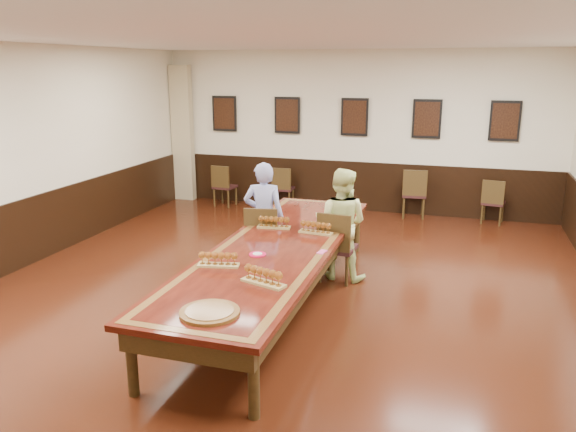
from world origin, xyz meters
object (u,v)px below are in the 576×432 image
(spare_chair_c, at_px, (414,193))
(person_woman, at_px, (341,224))
(chair_man, at_px, (263,239))
(spare_chair_b, at_px, (283,187))
(carved_platter, at_px, (210,312))
(person_man, at_px, (264,217))
(conference_table, at_px, (276,257))
(spare_chair_d, at_px, (493,201))
(spare_chair_a, at_px, (225,185))
(chair_woman, at_px, (338,246))

(spare_chair_c, relative_size, person_woman, 0.62)
(chair_man, distance_m, spare_chair_b, 3.85)
(person_woman, distance_m, carved_platter, 3.18)
(person_man, relative_size, carved_platter, 2.55)
(person_man, distance_m, carved_platter, 3.19)
(spare_chair_c, relative_size, conference_table, 0.19)
(spare_chair_d, height_order, conference_table, spare_chair_d)
(spare_chair_d, bearing_deg, chair_man, 58.98)
(spare_chair_d, bearing_deg, person_woman, 69.25)
(spare_chair_a, relative_size, spare_chair_b, 1.02)
(person_woman, bearing_deg, conference_table, 67.90)
(person_woman, bearing_deg, spare_chair_a, -41.40)
(spare_chair_a, xyz_separation_m, person_man, (2.10, -3.41, 0.35))
(person_woman, xyz_separation_m, conference_table, (-0.57, -1.11, -0.16))
(spare_chair_a, distance_m, spare_chair_b, 1.25)
(spare_chair_d, bearing_deg, carved_platter, 78.51)
(chair_man, bearing_deg, conference_table, 106.33)
(spare_chair_b, xyz_separation_m, spare_chair_c, (2.67, 0.01, 0.05))
(spare_chair_a, bearing_deg, spare_chair_b, -163.71)
(chair_woman, xyz_separation_m, conference_table, (-0.56, -1.00, 0.11))
(spare_chair_a, relative_size, person_woman, 0.57)
(carved_platter, bearing_deg, spare_chair_d, 68.53)
(spare_chair_b, height_order, spare_chair_d, spare_chair_b)
(spare_chair_c, bearing_deg, conference_table, 68.88)
(spare_chair_d, distance_m, person_man, 4.90)
(chair_woman, distance_m, spare_chair_d, 4.31)
(spare_chair_a, distance_m, spare_chair_c, 3.91)
(chair_man, height_order, chair_woman, same)
(person_woman, bearing_deg, spare_chair_d, -115.56)
(chair_man, xyz_separation_m, spare_chair_b, (-0.89, 3.74, -0.07))
(person_woman, bearing_deg, carved_platter, 86.00)
(person_man, bearing_deg, conference_table, 104.94)
(chair_woman, distance_m, person_man, 1.15)
(spare_chair_b, distance_m, person_woman, 4.15)
(spare_chair_b, xyz_separation_m, person_man, (0.87, -3.64, 0.36))
(chair_woman, height_order, spare_chair_c, chair_woman)
(spare_chair_b, distance_m, spare_chair_d, 4.14)
(chair_woman, bearing_deg, spare_chair_b, -56.88)
(spare_chair_a, relative_size, spare_chair_c, 0.91)
(chair_woman, relative_size, carved_platter, 1.60)
(chair_man, distance_m, chair_woman, 1.09)
(chair_woman, distance_m, spare_chair_a, 4.75)
(chair_man, bearing_deg, spare_chair_a, -70.48)
(conference_table, bearing_deg, chair_woman, 60.75)
(person_woman, xyz_separation_m, carved_platter, (-0.51, -3.14, -0.01))
(chair_man, distance_m, person_man, 0.31)
(spare_chair_c, xyz_separation_m, conference_table, (-1.26, -4.75, 0.13))
(spare_chair_a, bearing_deg, person_man, 127.59)
(chair_woman, height_order, person_man, person_man)
(spare_chair_b, bearing_deg, conference_table, 103.43)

